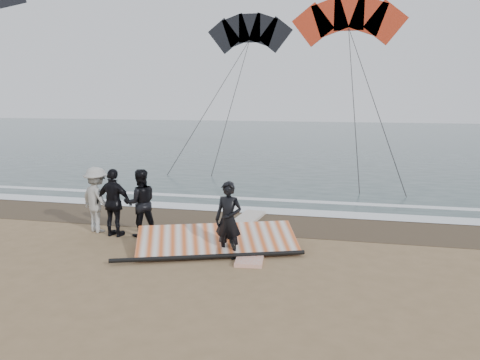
{
  "coord_description": "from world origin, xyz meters",
  "views": [
    {
      "loc": [
        2.76,
        -9.49,
        3.94
      ],
      "look_at": [
        0.0,
        3.0,
        1.6
      ],
      "focal_mm": 35.0,
      "sensor_mm": 36.0,
      "label": 1
    }
  ],
  "objects_px": {
    "sail_rig": "(217,241)",
    "board_white": "(252,250)",
    "man_main": "(228,220)",
    "board_cream": "(245,221)"
  },
  "relations": [
    {
      "from": "board_white",
      "to": "board_cream",
      "type": "distance_m",
      "value": 2.74
    },
    {
      "from": "sail_rig",
      "to": "board_white",
      "type": "bearing_deg",
      "value": -2.98
    },
    {
      "from": "man_main",
      "to": "sail_rig",
      "type": "relative_size",
      "value": 0.42
    },
    {
      "from": "sail_rig",
      "to": "board_cream",
      "type": "bearing_deg",
      "value": 85.6
    },
    {
      "from": "sail_rig",
      "to": "man_main",
      "type": "bearing_deg",
      "value": -50.42
    },
    {
      "from": "board_cream",
      "to": "sail_rig",
      "type": "height_order",
      "value": "sail_rig"
    },
    {
      "from": "board_cream",
      "to": "sail_rig",
      "type": "relative_size",
      "value": 0.56
    },
    {
      "from": "board_white",
      "to": "sail_rig",
      "type": "height_order",
      "value": "sail_rig"
    },
    {
      "from": "man_main",
      "to": "sail_rig",
      "type": "bearing_deg",
      "value": 141.48
    },
    {
      "from": "man_main",
      "to": "board_cream",
      "type": "distance_m",
      "value": 3.27
    }
  ]
}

